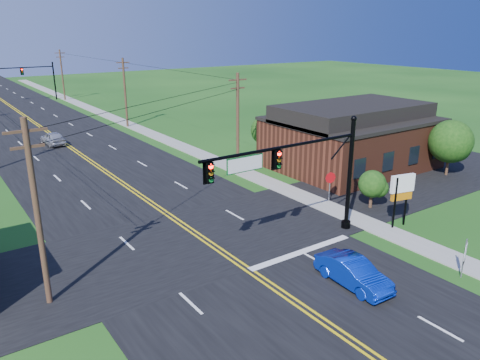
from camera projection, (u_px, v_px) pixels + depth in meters
ground at (342, 339)px, 19.88m from camera, size 260.00×260.00×0.00m
road_main at (48, 133)px, 58.88m from camera, size 16.00×220.00×0.04m
road_cross at (200, 239)px, 29.23m from camera, size 70.00×10.00×0.04m
sidewalk at (158, 137)px, 56.78m from camera, size 2.00×160.00×0.08m
signal_mast_main at (298, 170)px, 27.01m from camera, size 11.30×0.60×7.48m
signal_mast_far at (28, 76)px, 83.30m from camera, size 10.98×0.60×7.48m
brick_building at (351, 142)px, 44.07m from camera, size 14.20×11.20×4.70m
utility_pole_left_a at (37, 211)px, 21.05m from camera, size 1.80×0.28×9.00m
utility_pole_right_a at (238, 123)px, 40.92m from camera, size 1.80×0.28×9.00m
utility_pole_right_b at (125, 91)px, 61.20m from camera, size 1.80×0.28×9.00m
utility_pole_right_c at (62, 74)px, 84.60m from camera, size 1.80×0.28×9.00m
tree_right_front at (451, 142)px, 41.11m from camera, size 3.80×3.80×5.00m
tree_right_back at (265, 130)px, 48.06m from camera, size 3.00×3.00×4.10m
shrub_corner at (372, 184)px, 33.79m from camera, size 2.00×2.00×2.86m
blue_car at (353, 273)px, 23.77m from camera, size 1.69×4.41×1.43m
distant_car at (53, 138)px, 52.74m from camera, size 2.12×4.49×1.48m
route_sign at (465, 255)px, 24.35m from camera, size 0.53×0.23×2.23m
stop_sign at (330, 181)px, 34.84m from camera, size 0.84×0.26×2.42m
pylon_sign at (402, 189)px, 30.32m from camera, size 1.77×0.64×3.61m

